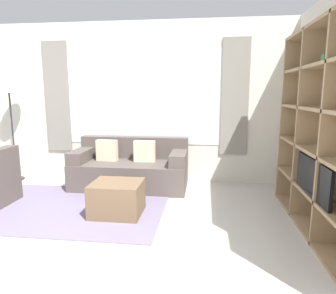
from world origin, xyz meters
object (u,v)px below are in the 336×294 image
object	(u,v)px
shelving_unit	(327,132)
floor_lamp	(9,91)
couch_main	(131,169)
ottoman	(117,199)

from	to	relation	value
shelving_unit	floor_lamp	world-z (taller)	shelving_unit
couch_main	floor_lamp	size ratio (longest dim) A/B	1.02
shelving_unit	ottoman	size ratio (longest dim) A/B	3.66
shelving_unit	couch_main	distance (m)	2.91
shelving_unit	ottoman	xyz separation A→B (m)	(-2.36, 0.15, -0.90)
couch_main	ottoman	bearing A→B (deg)	-84.42
couch_main	shelving_unit	bearing A→B (deg)	-27.80
couch_main	ottoman	distance (m)	1.16
shelving_unit	couch_main	world-z (taller)	shelving_unit
floor_lamp	shelving_unit	bearing A→B (deg)	-17.59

